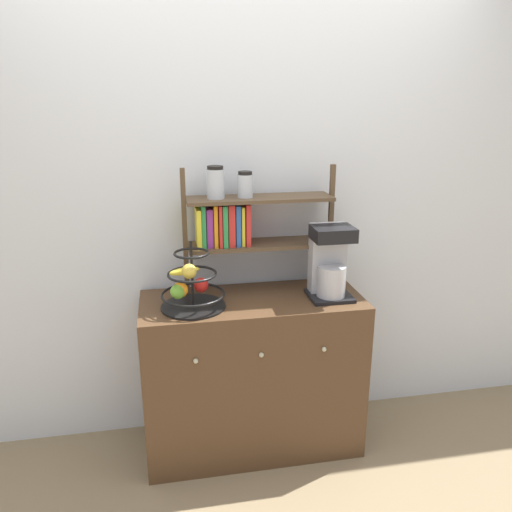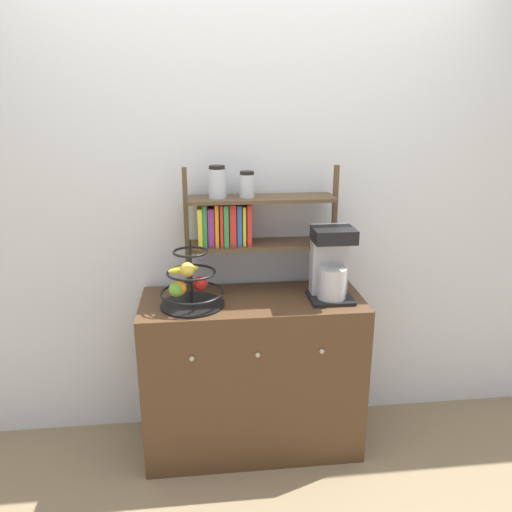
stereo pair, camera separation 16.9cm
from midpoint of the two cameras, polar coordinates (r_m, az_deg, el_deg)
The scene contains 6 objects.
ground_plane at distance 2.80m, azimuth 2.06°, elevation -23.38°, with size 12.00×12.00×0.00m, color #847051.
wall_back at distance 2.68m, azimuth 0.74°, elevation 6.06°, with size 7.00×0.05×2.60m, color silver.
sideboard at distance 2.73m, azimuth 1.42°, elevation -13.33°, with size 1.13×0.48×0.86m.
coffee_maker at distance 2.53m, azimuth 10.45°, elevation -0.91°, with size 0.21×0.20×0.37m.
fruit_stand at distance 2.42m, azimuth -5.63°, elevation -3.40°, with size 0.31×0.31×0.34m.
shelf_hutch at distance 2.54m, azimuth 0.08°, elevation 4.32°, with size 0.79×0.20×0.66m.
Camera 2 is at (-0.25, -2.10, 1.83)m, focal length 35.00 mm.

